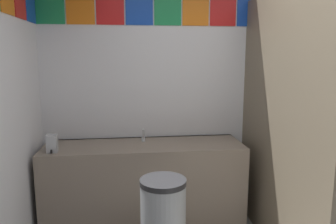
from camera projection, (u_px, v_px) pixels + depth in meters
wall_back at (220, 79)px, 3.42m from camera, size 3.65×0.09×2.84m
vanity_counter at (145, 185)px, 3.18m from camera, size 1.90×0.57×0.84m
faucet_center at (143, 137)px, 3.18m from camera, size 0.04×0.10×0.14m
soap_dispenser at (52, 144)px, 2.83m from camera, size 0.09×0.09×0.16m
stall_divider at (314, 131)px, 2.46m from camera, size 0.92×1.58×2.21m
toilet at (307, 195)px, 3.23m from camera, size 0.39×0.49×0.74m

